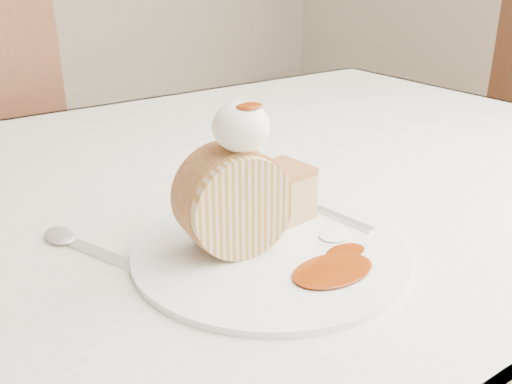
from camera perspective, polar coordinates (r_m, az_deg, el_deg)
table at (r=0.78m, az=-4.88°, el=-4.72°), size 1.40×0.90×0.75m
plate at (r=0.56m, az=1.45°, el=-5.89°), size 0.29×0.29×0.01m
roulade_slice at (r=0.53m, az=-2.27°, el=-0.89°), size 0.11×0.07×0.10m
cake_chunk at (r=0.61m, az=2.37°, el=-0.42°), size 0.06×0.06×0.05m
whipped_cream at (r=0.51m, az=-1.52°, el=6.54°), size 0.05×0.05×0.05m
caramel_drizzle at (r=0.49m, az=-0.74°, el=9.22°), size 0.03×0.02×0.01m
caramel_pool at (r=0.52m, az=7.68°, el=-7.73°), size 0.09×0.06×0.00m
fork at (r=0.63m, az=7.42°, el=-2.13°), size 0.04×0.16×0.00m
spoon at (r=0.56m, az=-13.56°, el=-6.69°), size 0.08×0.16×0.00m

